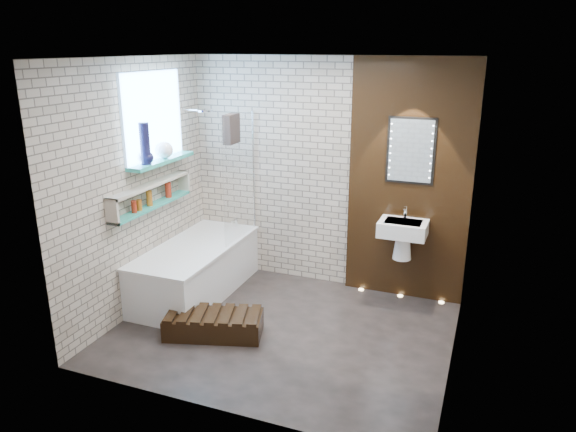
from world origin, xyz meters
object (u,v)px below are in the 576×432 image
at_px(washbasin, 403,234).
at_px(walnut_step, 214,325).
at_px(led_mirror, 411,151).
at_px(bathtub, 196,269).
at_px(bath_screen, 239,178).

height_order(washbasin, walnut_step, washbasin).
bearing_deg(washbasin, led_mirror, 90.00).
xyz_separation_m(bathtub, walnut_step, (0.62, -0.75, -0.19)).
xyz_separation_m(bath_screen, walnut_step, (0.27, -1.19, -1.18)).
bearing_deg(led_mirror, washbasin, -90.00).
height_order(bath_screen, walnut_step, bath_screen).
relative_size(washbasin, led_mirror, 0.83).
distance_m(bath_screen, walnut_step, 1.70).
xyz_separation_m(bath_screen, washbasin, (1.82, 0.18, -0.49)).
bearing_deg(bath_screen, washbasin, 5.78).
xyz_separation_m(washbasin, walnut_step, (-1.55, -1.37, -0.69)).
bearing_deg(led_mirror, bathtub, -160.22).
bearing_deg(washbasin, walnut_step, -138.44).
height_order(bath_screen, led_mirror, led_mirror).
relative_size(washbasin, walnut_step, 0.62).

